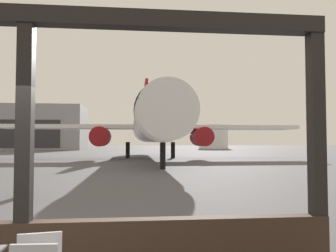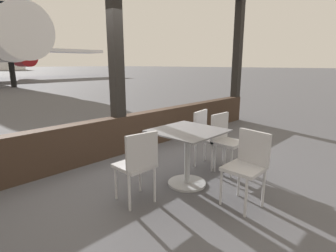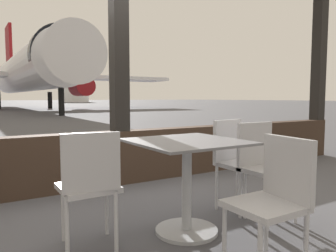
# 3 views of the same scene
# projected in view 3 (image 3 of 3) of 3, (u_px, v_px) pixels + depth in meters

# --- Properties ---
(window_frame) EXTENTS (8.49, 0.24, 3.60)m
(window_frame) POSITION_uv_depth(u_px,v_px,m) (119.00, 88.00, 4.21)
(window_frame) COLOR #38281E
(window_frame) RESTS_ON ground
(dining_table) EXTENTS (0.85, 0.85, 0.77)m
(dining_table) POSITION_uv_depth(u_px,v_px,m) (187.00, 176.00, 2.70)
(dining_table) COLOR slate
(dining_table) RESTS_ON ground
(cafe_chair_window_left) EXTENTS (0.44, 0.44, 0.89)m
(cafe_chair_window_left) POSITION_uv_depth(u_px,v_px,m) (235.00, 156.00, 3.31)
(cafe_chair_window_left) COLOR #B2B2B7
(cafe_chair_window_left) RESTS_ON ground
(cafe_chair_window_right) EXTENTS (0.44, 0.44, 0.88)m
(cafe_chair_window_right) POSITION_uv_depth(u_px,v_px,m) (89.00, 180.00, 2.36)
(cafe_chair_window_right) COLOR #B2B2B7
(cafe_chair_window_right) RESTS_ON ground
(cafe_chair_aisle_left) EXTENTS (0.43, 0.43, 0.88)m
(cafe_chair_aisle_left) POSITION_uv_depth(u_px,v_px,m) (275.00, 193.00, 2.03)
(cafe_chair_aisle_left) COLOR #B2B2B7
(cafe_chair_aisle_left) RESTS_ON ground
(cafe_chair_aisle_right) EXTENTS (0.41, 0.41, 0.89)m
(cafe_chair_aisle_right) POSITION_uv_depth(u_px,v_px,m) (262.00, 161.00, 3.02)
(cafe_chair_aisle_right) COLOR #B2B2B7
(cafe_chair_aisle_right) RESTS_ON ground
(airplane) EXTENTS (30.10, 32.48, 10.36)m
(airplane) POSITION_uv_depth(u_px,v_px,m) (28.00, 72.00, 30.82)
(airplane) COLOR silver
(airplane) RESTS_ON ground
(fuel_storage_tank) EXTENTS (7.23, 7.23, 5.86)m
(fuel_storage_tank) POSITION_uv_depth(u_px,v_px,m) (74.00, 90.00, 82.84)
(fuel_storage_tank) COLOR white
(fuel_storage_tank) RESTS_ON ground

